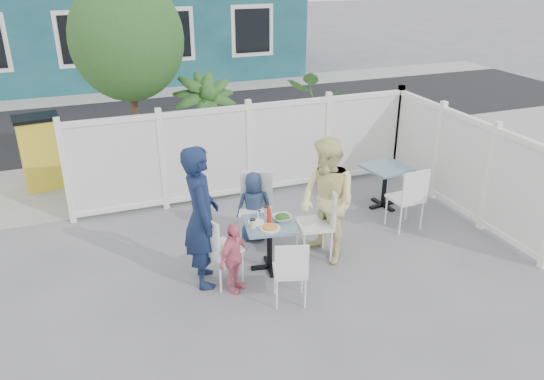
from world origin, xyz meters
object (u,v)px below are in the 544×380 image
object	(u,v)px
chair_right	(321,217)
man	(201,217)
utility_cabinet	(42,154)
main_table	(270,234)
spare_table	(385,176)
boy	(254,207)
toddler	(233,258)
chair_back	(256,203)
chair_left	(216,245)
woman	(327,201)
chair_near	(291,268)

from	to	relation	value
chair_right	man	size ratio (longest dim) A/B	0.56
utility_cabinet	man	world-z (taller)	man
main_table	man	distance (m)	0.96
spare_table	boy	xyz separation A→B (m)	(-2.36, -0.30, -0.03)
boy	toddler	world-z (taller)	boy
main_table	chair_back	bearing A→B (deg)	83.22
spare_table	chair_left	distance (m)	3.40
spare_table	woman	xyz separation A→B (m)	(-1.62, -1.14, 0.31)
spare_table	chair_right	distance (m)	1.99
toddler	chair_near	bearing A→B (deg)	-82.25
chair_left	chair_right	distance (m)	1.51
chair_right	spare_table	bearing A→B (deg)	-46.80
chair_left	boy	world-z (taller)	boy
chair_back	chair_right	bearing A→B (deg)	154.52
chair_right	toddler	distance (m)	1.40
main_table	spare_table	distance (m)	2.67
toddler	chair_left	bearing A→B (deg)	88.23
boy	toddler	bearing A→B (deg)	70.69
chair_near	man	bearing A→B (deg)	150.99
woman	toddler	xyz separation A→B (m)	(-1.39, -0.30, -0.40)
chair_near	boy	distance (m)	1.66
chair_near	spare_table	bearing A→B (deg)	54.95
man	woman	size ratio (longest dim) A/B	1.07
chair_near	main_table	bearing A→B (deg)	103.11
chair_left	utility_cabinet	bearing A→B (deg)	-175.57
main_table	woman	size ratio (longest dim) A/B	0.42
chair_back	spare_table	bearing A→B (deg)	-148.90
main_table	woman	xyz separation A→B (m)	(0.80, -0.02, 0.34)
woman	boy	world-z (taller)	woman
utility_cabinet	chair_right	world-z (taller)	utility_cabinet
chair_back	boy	world-z (taller)	boy
main_table	chair_near	bearing A→B (deg)	-93.51
spare_table	toddler	world-z (taller)	toddler
chair_left	toddler	world-z (taller)	chair_left
chair_near	utility_cabinet	bearing A→B (deg)	136.50
utility_cabinet	main_table	bearing A→B (deg)	-62.35
man	toddler	size ratio (longest dim) A/B	2.00
chair_back	man	bearing A→B (deg)	62.43
main_table	chair_back	distance (m)	0.81
chair_right	chair_near	bearing A→B (deg)	147.99
spare_table	chair_near	xyz separation A→B (m)	(-2.48, -1.96, -0.05)
boy	spare_table	bearing A→B (deg)	-161.96
chair_back	main_table	bearing A→B (deg)	106.55
chair_right	boy	distance (m)	1.04
main_table	woman	world-z (taller)	woman
chair_near	woman	world-z (taller)	woman
man	boy	bearing A→B (deg)	-43.75
woman	boy	size ratio (longest dim) A/B	1.65
chair_back	boy	bearing A→B (deg)	-9.89
chair_left	woman	size ratio (longest dim) A/B	0.56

